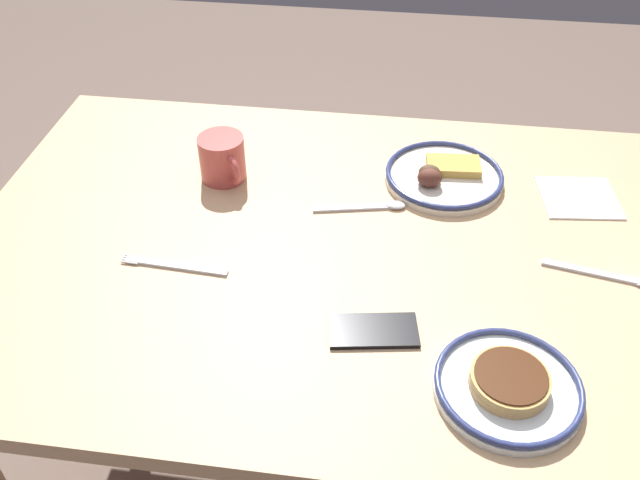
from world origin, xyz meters
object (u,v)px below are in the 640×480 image
plate_center_pancakes (508,386)px  coffee_mug (223,158)px  tea_spoon (372,207)px  paper_napkin (579,198)px  fork_near (174,266)px  cell_phone (374,331)px  plate_near_main (443,175)px  fork_far (598,274)px

plate_center_pancakes → coffee_mug: bearing=-41.3°
tea_spoon → paper_napkin: bearing=-167.8°
paper_napkin → fork_near: fork_near is taller
coffee_mug → cell_phone: (-0.34, 0.39, -0.04)m
plate_near_main → tea_spoon: plate_near_main is taller
tea_spoon → fork_near: bearing=32.9°
paper_napkin → tea_spoon: 0.42m
fork_far → coffee_mug: bearing=-15.5°
plate_near_main → coffee_mug: size_ratio=2.16×
fork_near → tea_spoon: size_ratio=1.09×
paper_napkin → plate_near_main: bearing=-4.9°
fork_near → coffee_mug: bearing=-94.8°
cell_phone → fork_near: 0.38m
plate_center_pancakes → cell_phone: 0.23m
paper_napkin → tea_spoon: size_ratio=0.82×
plate_center_pancakes → coffee_mug: (0.55, -0.48, 0.03)m
coffee_mug → paper_napkin: 0.73m
paper_napkin → fork_far: (-0.00, 0.23, 0.00)m
coffee_mug → tea_spoon: size_ratio=0.62×
plate_center_pancakes → cell_phone: bearing=-24.0°
plate_center_pancakes → coffee_mug: 0.73m
plate_center_pancakes → fork_near: size_ratio=1.11×
tea_spoon → coffee_mug: bearing=-11.4°
fork_near → paper_napkin: bearing=-157.7°
paper_napkin → fork_near: size_ratio=0.75×
paper_napkin → plate_center_pancakes: bearing=70.6°
cell_phone → tea_spoon: 0.33m
fork_near → tea_spoon: 0.41m
tea_spoon → plate_near_main: bearing=-140.9°
coffee_mug → paper_napkin: bearing=-178.0°
fork_near → tea_spoon: (-0.34, -0.22, 0.00)m
plate_near_main → fork_near: size_ratio=1.24×
cell_phone → coffee_mug: bearing=-57.7°
paper_napkin → fork_near: bearing=22.3°
fork_near → tea_spoon: bearing=-147.1°
paper_napkin → fork_far: fork_far is taller
plate_near_main → plate_center_pancakes: plate_near_main is taller
cell_phone → plate_center_pancakes: bearing=147.1°
plate_near_main → fork_near: bearing=34.8°
plate_near_main → coffee_mug: coffee_mug is taller
plate_near_main → cell_phone: bearing=75.8°
fork_far → paper_napkin: bearing=-89.8°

